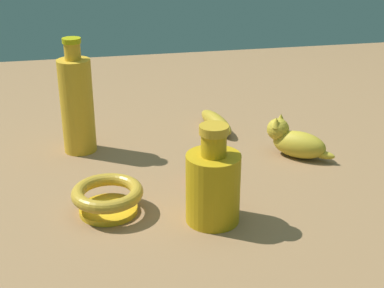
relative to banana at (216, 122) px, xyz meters
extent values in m
plane|color=#936D47|center=(0.11, 0.23, -0.02)|extent=(2.00, 2.00, 0.00)
ellipsoid|color=gold|center=(0.00, 0.00, 0.00)|extent=(0.07, 0.16, 0.04)
cylinder|color=gold|center=(0.28, 0.34, -0.01)|extent=(0.10, 0.10, 0.01)
torus|color=gold|center=(0.28, 0.34, 0.02)|extent=(0.13, 0.13, 0.02)
cylinder|color=#C49712|center=(0.11, 0.41, 0.04)|extent=(0.09, 0.09, 0.12)
cylinder|color=#C49712|center=(0.11, 0.41, 0.12)|extent=(0.04, 0.04, 0.04)
cylinder|color=gold|center=(0.11, 0.41, 0.15)|extent=(0.05, 0.05, 0.01)
cylinder|color=red|center=(0.10, 0.27, 0.00)|extent=(0.04, 0.04, 0.03)
cylinder|color=#E5B206|center=(0.10, 0.27, 0.01)|extent=(0.03, 0.03, 0.00)
cylinder|color=black|center=(0.10, 0.27, 0.02)|extent=(0.04, 0.04, 0.01)
cylinder|color=gold|center=(0.32, 0.06, 0.08)|extent=(0.07, 0.07, 0.21)
cylinder|color=gold|center=(0.32, 0.06, 0.20)|extent=(0.03, 0.03, 0.04)
cylinder|color=#B2AF0E|center=(0.32, 0.06, 0.23)|extent=(0.04, 0.04, 0.01)
ellipsoid|color=gold|center=(-0.14, 0.19, 0.01)|extent=(0.13, 0.12, 0.06)
sphere|color=gold|center=(-0.10, 0.16, 0.04)|extent=(0.05, 0.05, 0.05)
cone|color=gold|center=(-0.09, 0.17, 0.06)|extent=(0.02, 0.02, 0.02)
cone|color=gold|center=(-0.11, 0.15, 0.06)|extent=(0.02, 0.02, 0.02)
ellipsoid|color=gold|center=(-0.18, 0.23, 0.00)|extent=(0.05, 0.05, 0.02)
camera|label=1|loc=(0.31, 1.21, 0.48)|focal=51.71mm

